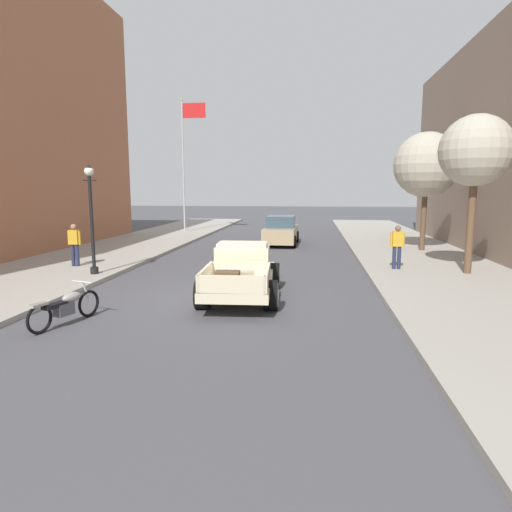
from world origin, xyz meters
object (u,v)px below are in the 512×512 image
object	(u,v)px
street_tree_second	(427,165)
pedestrian_sidewalk_left	(74,242)
motorcycle_parked	(65,306)
flagpole	(186,151)
car_background_tan	(281,231)
street_tree_nearest	(476,152)
street_lamp_near	(91,211)
hotrod_truck_cream	(242,270)
pedestrian_sidewalk_right	(397,244)

from	to	relation	value
street_tree_second	pedestrian_sidewalk_left	bearing A→B (deg)	-156.03
motorcycle_parked	flagpole	distance (m)	22.27
car_background_tan	pedestrian_sidewalk_left	size ratio (longest dim) A/B	2.63
motorcycle_parked	street_tree_second	distance (m)	17.70
street_tree_nearest	street_tree_second	world-z (taller)	street_tree_second
street_lamp_near	flagpole	bearing A→B (deg)	94.08
flagpole	street_lamp_near	bearing A→B (deg)	-85.92
hotrod_truck_cream	street_lamp_near	world-z (taller)	street_lamp_near
street_lamp_near	flagpole	world-z (taller)	flagpole
car_background_tan	flagpole	bearing A→B (deg)	141.56
car_background_tan	street_tree_second	bearing A→B (deg)	-19.39
street_lamp_near	street_tree_nearest	size ratio (longest dim) A/B	0.69
motorcycle_parked	street_tree_nearest	distance (m)	13.88
pedestrian_sidewalk_left	street_tree_second	xyz separation A→B (m)	(14.62, 6.50, 3.20)
pedestrian_sidewalk_left	flagpole	world-z (taller)	flagpole
street_lamp_near	car_background_tan	bearing A→B (deg)	60.42
flagpole	street_tree_nearest	xyz separation A→B (m)	(14.39, -14.27, -1.35)
street_lamp_near	street_tree_nearest	bearing A→B (deg)	7.76
pedestrian_sidewalk_left	street_tree_nearest	size ratio (longest dim) A/B	0.30
hotrod_truck_cream	car_background_tan	distance (m)	12.38
hotrod_truck_cream	car_background_tan	bearing A→B (deg)	88.67
motorcycle_parked	car_background_tan	xyz separation A→B (m)	(3.92, 15.76, 0.33)
motorcycle_parked	hotrod_truck_cream	bearing A→B (deg)	43.02
street_lamp_near	street_tree_second	xyz separation A→B (m)	(13.11, 7.93, 1.90)
street_lamp_near	flagpole	distance (m)	16.47
hotrod_truck_cream	street_tree_nearest	distance (m)	9.22
hotrod_truck_cream	pedestrian_sidewalk_right	distance (m)	6.75
street_tree_nearest	motorcycle_parked	bearing A→B (deg)	-147.66
street_tree_nearest	street_tree_second	bearing A→B (deg)	91.25
pedestrian_sidewalk_right	hotrod_truck_cream	bearing A→B (deg)	-140.73
street_lamp_near	pedestrian_sidewalk_right	bearing A→B (deg)	12.21
hotrod_truck_cream	pedestrian_sidewalk_right	xyz separation A→B (m)	(5.22, 4.27, 0.33)
flagpole	street_tree_nearest	distance (m)	20.32
pedestrian_sidewalk_right	street_lamp_near	xyz separation A→B (m)	(-10.87, -2.35, 1.30)
street_lamp_near	motorcycle_parked	bearing A→B (deg)	-69.23
motorcycle_parked	pedestrian_sidewalk_right	world-z (taller)	pedestrian_sidewalk_right
hotrod_truck_cream	street_tree_nearest	size ratio (longest dim) A/B	0.90
flagpole	motorcycle_parked	bearing A→B (deg)	-81.60
street_lamp_near	pedestrian_sidewalk_left	bearing A→B (deg)	136.54
pedestrian_sidewalk_right	pedestrian_sidewalk_left	bearing A→B (deg)	-175.75
car_background_tan	pedestrian_sidewalk_left	world-z (taller)	pedestrian_sidewalk_left
pedestrian_sidewalk_left	flagpole	bearing A→B (deg)	88.58
pedestrian_sidewalk_left	street_tree_second	distance (m)	16.32
motorcycle_parked	flagpole	bearing A→B (deg)	98.40
pedestrian_sidewalk_right	street_tree_nearest	size ratio (longest dim) A/B	0.30
pedestrian_sidewalk_left	pedestrian_sidewalk_right	world-z (taller)	same
hotrod_truck_cream	pedestrian_sidewalk_right	bearing A→B (deg)	39.27
car_background_tan	pedestrian_sidewalk_left	bearing A→B (deg)	-129.52
pedestrian_sidewalk_left	motorcycle_parked	bearing A→B (deg)	-62.41
street_tree_second	street_lamp_near	bearing A→B (deg)	-148.84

